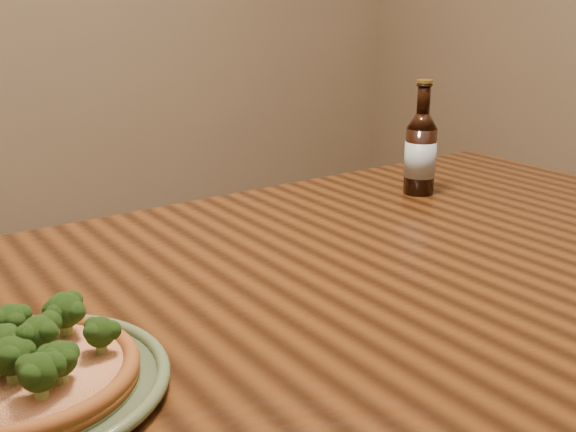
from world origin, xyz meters
TOP-DOWN VIEW (x-y plane):
  - table at (0.00, 0.10)m, footprint 1.60×0.90m
  - plate at (-0.46, 0.03)m, footprint 0.29×0.29m
  - pizza at (-0.46, 0.03)m, footprint 0.23×0.23m
  - beer_bottle at (0.40, 0.34)m, footprint 0.06×0.06m

SIDE VIEW (x-z plane):
  - table at x=0.00m, z-range 0.28..1.03m
  - plate at x=-0.46m, z-range 0.75..0.77m
  - pizza at x=-0.46m, z-range 0.75..0.81m
  - beer_bottle at x=0.40m, z-range 0.72..0.95m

